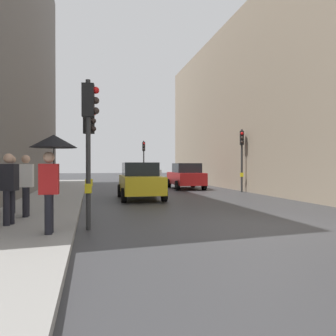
{
  "coord_description": "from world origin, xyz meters",
  "views": [
    {
      "loc": [
        -4.44,
        -8.14,
        1.64
      ],
      "look_at": [
        0.06,
        11.05,
        1.46
      ],
      "focal_mm": 35.35,
      "sensor_mm": 36.0,
      "label": 1
    }
  ],
  "objects_px": {
    "car_white_compact": "(149,172)",
    "car_red_sedan": "(186,176)",
    "traffic_light_near_left": "(89,126)",
    "traffic_light_far_median": "(144,154)",
    "traffic_light_near_right": "(89,139)",
    "car_yellow_taxi": "(140,181)",
    "pedestrian_in_dark_coat": "(9,186)",
    "pedestrian_with_black_backpack": "(24,182)",
    "traffic_light_mid_street": "(242,149)",
    "pedestrian_with_grey_backpack": "(10,180)",
    "pedestrian_with_umbrella": "(52,156)"
  },
  "relations": [
    {
      "from": "car_white_compact",
      "to": "car_red_sedan",
      "type": "distance_m",
      "value": 15.12
    },
    {
      "from": "traffic_light_near_left",
      "to": "car_white_compact",
      "type": "relative_size",
      "value": 0.88
    },
    {
      "from": "traffic_light_far_median",
      "to": "car_white_compact",
      "type": "height_order",
      "value": "traffic_light_far_median"
    },
    {
      "from": "traffic_light_near_right",
      "to": "car_white_compact",
      "type": "height_order",
      "value": "traffic_light_near_right"
    },
    {
      "from": "car_yellow_taxi",
      "to": "pedestrian_in_dark_coat",
      "type": "xyz_separation_m",
      "value": [
        -4.31,
        -7.01,
        0.25
      ]
    },
    {
      "from": "pedestrian_with_black_backpack",
      "to": "pedestrian_in_dark_coat",
      "type": "xyz_separation_m",
      "value": [
        -0.12,
        -1.3,
        -0.03
      ]
    },
    {
      "from": "traffic_light_mid_street",
      "to": "pedestrian_in_dark_coat",
      "type": "bearing_deg",
      "value": -138.53
    },
    {
      "from": "pedestrian_with_grey_backpack",
      "to": "pedestrian_with_umbrella",
      "type": "bearing_deg",
      "value": -65.5
    },
    {
      "from": "pedestrian_with_grey_backpack",
      "to": "traffic_light_mid_street",
      "type": "bearing_deg",
      "value": 33.07
    },
    {
      "from": "pedestrian_with_grey_backpack",
      "to": "pedestrian_with_black_backpack",
      "type": "relative_size",
      "value": 1.0
    },
    {
      "from": "traffic_light_far_median",
      "to": "pedestrian_with_black_backpack",
      "type": "xyz_separation_m",
      "value": [
        -6.69,
        -20.45,
        -1.52
      ]
    },
    {
      "from": "traffic_light_near_right",
      "to": "pedestrian_with_umbrella",
      "type": "xyz_separation_m",
      "value": [
        -0.77,
        -3.85,
        -0.66
      ]
    },
    {
      "from": "car_white_compact",
      "to": "pedestrian_with_black_backpack",
      "type": "distance_m",
      "value": 28.04
    },
    {
      "from": "traffic_light_near_left",
      "to": "pedestrian_with_umbrella",
      "type": "relative_size",
      "value": 1.78
    },
    {
      "from": "traffic_light_far_median",
      "to": "traffic_light_mid_street",
      "type": "bearing_deg",
      "value": -71.35
    },
    {
      "from": "car_yellow_taxi",
      "to": "pedestrian_with_grey_backpack",
      "type": "height_order",
      "value": "pedestrian_with_grey_backpack"
    },
    {
      "from": "traffic_light_far_median",
      "to": "pedestrian_with_umbrella",
      "type": "bearing_deg",
      "value": -103.75
    },
    {
      "from": "pedestrian_with_grey_backpack",
      "to": "traffic_light_near_right",
      "type": "bearing_deg",
      "value": 7.13
    },
    {
      "from": "traffic_light_near_left",
      "to": "car_red_sedan",
      "type": "bearing_deg",
      "value": 64.12
    },
    {
      "from": "car_yellow_taxi",
      "to": "pedestrian_in_dark_coat",
      "type": "relative_size",
      "value": 2.4
    },
    {
      "from": "pedestrian_in_dark_coat",
      "to": "pedestrian_with_black_backpack",
      "type": "bearing_deg",
      "value": 84.71
    },
    {
      "from": "traffic_light_near_right",
      "to": "car_red_sedan",
      "type": "height_order",
      "value": "traffic_light_near_right"
    },
    {
      "from": "traffic_light_mid_street",
      "to": "pedestrian_with_grey_backpack",
      "type": "bearing_deg",
      "value": -146.93
    },
    {
      "from": "car_yellow_taxi",
      "to": "traffic_light_near_right",
      "type": "bearing_deg",
      "value": -118.01
    },
    {
      "from": "traffic_light_near_right",
      "to": "pedestrian_with_grey_backpack",
      "type": "distance_m",
      "value": 2.76
    },
    {
      "from": "traffic_light_far_median",
      "to": "car_white_compact",
      "type": "relative_size",
      "value": 0.9
    },
    {
      "from": "traffic_light_near_left",
      "to": "pedestrian_with_grey_backpack",
      "type": "xyz_separation_m",
      "value": [
        -2.39,
        2.48,
        -1.46
      ]
    },
    {
      "from": "pedestrian_with_grey_backpack",
      "to": "pedestrian_with_black_backpack",
      "type": "xyz_separation_m",
      "value": [
        0.57,
        -0.94,
        0.0
      ]
    },
    {
      "from": "car_red_sedan",
      "to": "pedestrian_with_grey_backpack",
      "type": "bearing_deg",
      "value": -129.35
    },
    {
      "from": "car_yellow_taxi",
      "to": "pedestrian_with_black_backpack",
      "type": "bearing_deg",
      "value": -126.27
    },
    {
      "from": "traffic_light_near_right",
      "to": "pedestrian_in_dark_coat",
      "type": "relative_size",
      "value": 2.05
    },
    {
      "from": "traffic_light_near_left",
      "to": "pedestrian_with_grey_backpack",
      "type": "height_order",
      "value": "traffic_light_near_left"
    },
    {
      "from": "traffic_light_near_right",
      "to": "traffic_light_mid_street",
      "type": "xyz_separation_m",
      "value": [
        8.97,
        7.09,
        0.11
      ]
    },
    {
      "from": "traffic_light_near_right",
      "to": "traffic_light_far_median",
      "type": "xyz_separation_m",
      "value": [
        4.88,
        19.21,
        0.18
      ]
    },
    {
      "from": "traffic_light_far_median",
      "to": "pedestrian_with_umbrella",
      "type": "xyz_separation_m",
      "value": [
        -5.64,
        -23.07,
        -0.85
      ]
    },
    {
      "from": "traffic_light_near_right",
      "to": "pedestrian_with_black_backpack",
      "type": "relative_size",
      "value": 2.05
    },
    {
      "from": "traffic_light_near_left",
      "to": "pedestrian_with_black_backpack",
      "type": "relative_size",
      "value": 2.15
    },
    {
      "from": "traffic_light_mid_street",
      "to": "traffic_light_far_median",
      "type": "bearing_deg",
      "value": 108.65
    },
    {
      "from": "traffic_light_mid_street",
      "to": "car_red_sedan",
      "type": "bearing_deg",
      "value": 127.44
    },
    {
      "from": "car_white_compact",
      "to": "pedestrian_with_black_backpack",
      "type": "relative_size",
      "value": 2.44
    },
    {
      "from": "car_yellow_taxi",
      "to": "pedestrian_with_umbrella",
      "type": "relative_size",
      "value": 1.98
    },
    {
      "from": "car_white_compact",
      "to": "traffic_light_near_left",
      "type": "bearing_deg",
      "value": -102.88
    },
    {
      "from": "traffic_light_mid_street",
      "to": "pedestrian_with_black_backpack",
      "type": "height_order",
      "value": "traffic_light_mid_street"
    },
    {
      "from": "pedestrian_with_umbrella",
      "to": "traffic_light_far_median",
      "type": "bearing_deg",
      "value": 76.25
    },
    {
      "from": "car_red_sedan",
      "to": "traffic_light_mid_street",
      "type": "bearing_deg",
      "value": -52.56
    },
    {
      "from": "car_yellow_taxi",
      "to": "pedestrian_with_black_backpack",
      "type": "height_order",
      "value": "pedestrian_with_black_backpack"
    },
    {
      "from": "car_red_sedan",
      "to": "pedestrian_with_umbrella",
      "type": "relative_size",
      "value": 1.99
    },
    {
      "from": "traffic_light_mid_street",
      "to": "pedestrian_with_grey_backpack",
      "type": "xyz_separation_m",
      "value": [
        -11.35,
        -7.39,
        -1.46
      ]
    },
    {
      "from": "traffic_light_near_left",
      "to": "car_yellow_taxi",
      "type": "xyz_separation_m",
      "value": [
        2.37,
        7.24,
        -1.74
      ]
    },
    {
      "from": "traffic_light_far_median",
      "to": "car_yellow_taxi",
      "type": "distance_m",
      "value": 15.06
    }
  ]
}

